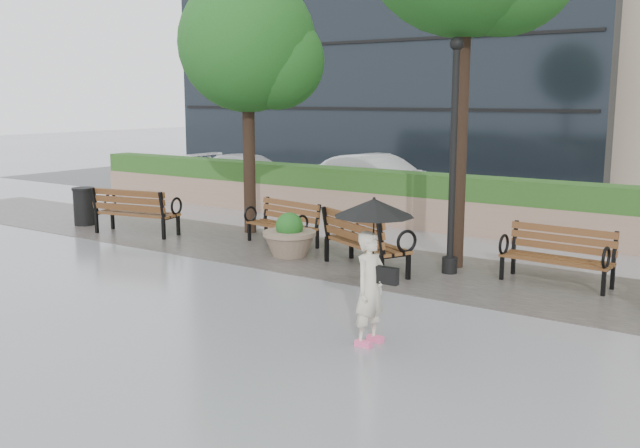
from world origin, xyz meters
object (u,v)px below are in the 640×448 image
Objects in this scene: bench_0 at (137,221)px; pedestrian at (372,257)px; trash_bin at (84,208)px; bench_1 at (283,232)px; bench_3 at (556,268)px; car_right at (377,179)px; lamppost at (453,172)px; planter_left at (289,239)px; car_left at (250,174)px; bench_2 at (365,254)px.

pedestrian is (8.33, -3.36, 0.83)m from bench_0.
bench_1 is at bearing 9.28° from trash_bin.
bench_3 is 0.42× the size of car_right.
bench_3 is 2.42m from lamppost.
planter_left is at bearing 171.37° from bench_0.
bench_1 is 0.44× the size of lamppost.
bench_1 is 8.82m from car_left.
bench_0 reaches higher than bench_2.
car_left is (-0.65, 7.17, 0.19)m from trash_bin.
trash_bin is 0.47× the size of pedestrian.
bench_2 is (2.67, -0.98, 0.04)m from bench_1.
bench_3 is 0.42× the size of car_left.
bench_3 is at bearing -117.77° from car_left.
lamppost is (7.59, 0.70, 1.53)m from bench_0.
bench_1 is 0.99× the size of bench_3.
trash_bin is (-2.03, 0.08, 0.13)m from bench_0.
bench_3 is (3.21, 0.98, -0.03)m from bench_2.
pedestrian reaches higher than car_left.
pedestrian is (11.00, -10.60, 0.52)m from car_left.
bench_2 is at bearing 169.45° from bench_0.
car_right is (-4.23, 7.70, 0.40)m from bench_2.
bench_1 is at bearing 53.88° from pedestrian.
lamppost reaches higher than car_left.
planter_left is at bearing -35.26° from bench_1.
bench_2 is 8.79m from car_right.
bench_1 is at bearing -156.75° from car_right.
bench_3 is at bearing 9.04° from lamppost.
bench_0 is at bearing 26.45° from bench_2.
bench_0 is at bearing 175.82° from car_right.
car_left is (-2.68, 7.25, 0.32)m from bench_0.
pedestrian reaches higher than car_right.
bench_3 is (9.42, 0.99, -0.03)m from bench_0.
lamppost is (9.61, 0.62, 1.40)m from trash_bin.
lamppost is at bearing -127.06° from bench_2.
planter_left is 0.26× the size of lamppost.
planter_left is (4.35, 0.15, 0.03)m from bench_0.
bench_3 is 0.98× the size of pedestrian.
trash_bin is 10.93m from pedestrian.
lamppost reaches higher than car_right.
car_left reaches higher than planter_left.
lamppost is 9.04m from car_right.
car_left reaches higher than bench_0.
car_right is at bearing 140.80° from bench_3.
bench_0 is at bearing -174.74° from lamppost.
trash_bin is (-8.23, 0.07, 0.13)m from bench_2.
lamppost is (3.24, 0.55, 1.50)m from planter_left.
car_left reaches higher than trash_bin.
planter_left is at bearing 21.94° from bench_2.
bench_1 is at bearing 134.35° from planter_left.
bench_3 reaches higher than trash_bin.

